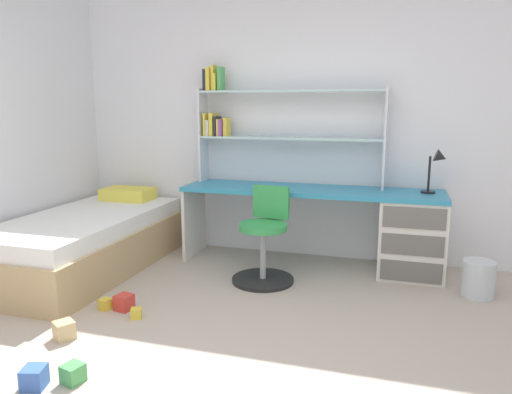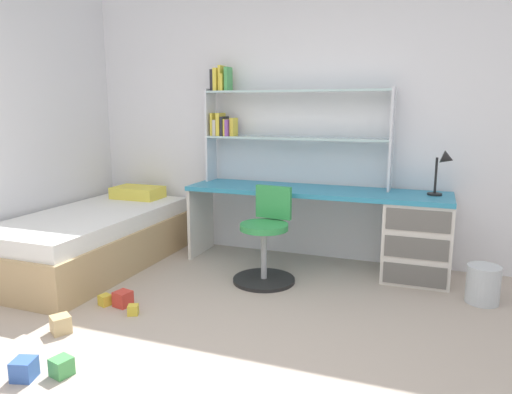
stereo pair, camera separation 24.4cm
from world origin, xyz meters
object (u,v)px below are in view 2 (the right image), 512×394
(toy_block_green_4, at_px, (62,367))
(waste_bin, at_px, (483,284))
(toy_block_natural_2, at_px, (61,324))
(desk_lamp, at_px, (444,166))
(swivel_chair, at_px, (266,245))
(bookshelf_hutch, at_px, (272,117))
(toy_block_red_0, at_px, (123,299))
(toy_block_blue_1, at_px, (24,369))
(desk, at_px, (386,229))
(bed_platform, at_px, (94,239))
(toy_block_yellow_3, at_px, (105,300))
(toy_block_yellow_5, at_px, (133,310))

(toy_block_green_4, bearing_deg, waste_bin, 40.10)
(toy_block_natural_2, bearing_deg, desk_lamp, 39.69)
(swivel_chair, relative_size, toy_block_natural_2, 6.92)
(bookshelf_hutch, height_order, toy_block_red_0, bookshelf_hutch)
(swivel_chair, distance_m, toy_block_blue_1, 2.01)
(desk, distance_m, bed_platform, 2.64)
(toy_block_blue_1, bearing_deg, swivel_chair, 68.54)
(toy_block_natural_2, bearing_deg, desk, 45.22)
(bed_platform, distance_m, toy_block_green_4, 1.91)
(desk, bearing_deg, desk_lamp, 3.69)
(toy_block_yellow_3, bearing_deg, desk_lamp, 32.02)
(toy_block_yellow_5, bearing_deg, waste_bin, 25.21)
(desk_lamp, bearing_deg, toy_block_yellow_5, -143.17)
(bookshelf_hutch, bearing_deg, waste_bin, -16.46)
(waste_bin, bearing_deg, toy_block_natural_2, -150.25)
(waste_bin, distance_m, toy_block_natural_2, 3.01)
(desk, bearing_deg, toy_block_yellow_5, -136.88)
(toy_block_natural_2, relative_size, toy_block_green_4, 1.13)
(toy_block_yellow_5, bearing_deg, bed_platform, 140.79)
(toy_block_blue_1, bearing_deg, toy_block_natural_2, 112.58)
(bed_platform, relative_size, toy_block_red_0, 17.74)
(toy_block_green_4, xyz_separation_m, toy_block_yellow_5, (-0.09, 0.79, -0.02))
(toy_block_natural_2, bearing_deg, bookshelf_hutch, 69.79)
(toy_block_green_4, bearing_deg, desk, 56.71)
(desk, relative_size, swivel_chair, 2.96)
(bed_platform, bearing_deg, toy_block_yellow_5, -39.21)
(bookshelf_hutch, bearing_deg, desk, -8.61)
(bookshelf_hutch, xyz_separation_m, toy_block_yellow_3, (-0.76, -1.58, -1.31))
(swivel_chair, distance_m, toy_block_red_0, 1.21)
(desk, bearing_deg, swivel_chair, -150.91)
(toy_block_red_0, bearing_deg, bed_platform, 139.60)
(bed_platform, height_order, toy_block_yellow_5, bed_platform)
(toy_block_yellow_3, height_order, toy_block_yellow_5, toy_block_yellow_3)
(toy_block_blue_1, bearing_deg, desk_lamp, 48.95)
(waste_bin, relative_size, toy_block_yellow_5, 4.03)
(desk_lamp, height_order, bed_platform, desk_lamp)
(swivel_chair, height_order, waste_bin, swivel_chair)
(waste_bin, xyz_separation_m, toy_block_blue_1, (-2.40, -1.99, -0.09))
(desk, xyz_separation_m, bookshelf_hutch, (-1.11, 0.17, 0.94))
(desk_lamp, relative_size, bed_platform, 0.19)
(waste_bin, xyz_separation_m, toy_block_yellow_3, (-2.62, -1.03, -0.10))
(bed_platform, relative_size, toy_block_yellow_5, 27.94)
(waste_bin, bearing_deg, toy_block_green_4, -139.90)
(toy_block_natural_2, bearing_deg, swivel_chair, 55.50)
(bed_platform, distance_m, toy_block_yellow_3, 1.01)
(bookshelf_hutch, xyz_separation_m, waste_bin, (1.86, -0.55, -1.21))
(desk, height_order, toy_block_green_4, desk)
(toy_block_blue_1, height_order, toy_block_yellow_5, toy_block_blue_1)
(toy_block_natural_2, xyz_separation_m, toy_block_yellow_5, (0.28, 0.39, -0.02))
(toy_block_green_4, distance_m, toy_block_yellow_5, 0.80)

